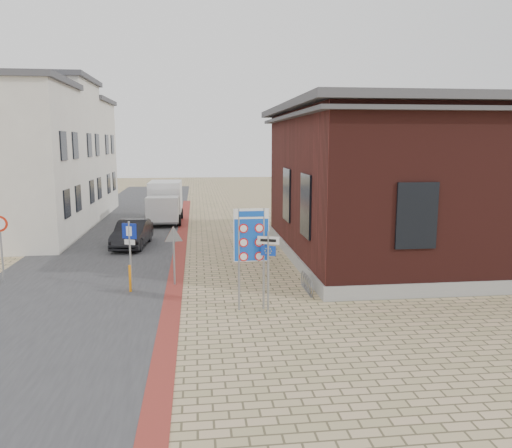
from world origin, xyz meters
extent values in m
plane|color=tan|center=(0.00, 0.00, 0.00)|extent=(120.00, 120.00, 0.00)
cube|color=#38383A|center=(-5.50, 15.00, 0.01)|extent=(7.00, 60.00, 0.02)
cube|color=maroon|center=(-2.00, 10.00, 0.01)|extent=(0.60, 40.00, 0.02)
cube|color=gray|center=(9.00, 7.00, 0.25)|extent=(12.15, 12.15, 0.50)
cube|color=#451A16|center=(9.00, 7.00, 3.50)|extent=(12.00, 12.00, 6.00)
cube|color=#46464A|center=(9.00, 7.00, 6.65)|extent=(13.00, 13.00, 0.30)
cube|color=#46464A|center=(9.00, 7.00, 6.25)|extent=(12.70, 12.70, 0.15)
cube|color=black|center=(2.98, 4.00, 2.80)|extent=(0.12, 1.60, 2.40)
cube|color=black|center=(2.98, 8.00, 2.80)|extent=(0.12, 1.60, 2.40)
cube|color=black|center=(6.00, 0.98, 2.80)|extent=(1.40, 0.12, 2.20)
cube|color=black|center=(-7.48, 10.80, 2.20)|extent=(0.10, 1.10, 1.40)
cube|color=black|center=(-7.48, 13.20, 2.20)|extent=(0.10, 1.10, 1.40)
cube|color=black|center=(-7.48, 10.80, 5.00)|extent=(0.10, 1.10, 1.40)
cube|color=black|center=(-7.48, 13.20, 5.00)|extent=(0.10, 1.10, 1.40)
cube|color=beige|center=(-11.00, 18.00, 4.40)|extent=(7.00, 6.00, 8.80)
cube|color=#46464A|center=(-11.00, 18.00, 8.95)|extent=(7.40, 6.40, 0.30)
cube|color=black|center=(-7.48, 16.80, 2.20)|extent=(0.10, 1.10, 1.40)
cube|color=black|center=(-7.48, 19.20, 2.20)|extent=(0.10, 1.10, 1.40)
cube|color=black|center=(-7.48, 16.80, 5.00)|extent=(0.10, 1.10, 1.40)
cube|color=black|center=(-7.48, 19.20, 5.00)|extent=(0.10, 1.10, 1.40)
cube|color=beige|center=(-11.00, 24.00, 4.00)|extent=(7.00, 6.00, 8.00)
cube|color=#46464A|center=(-11.00, 24.00, 8.15)|extent=(7.40, 6.40, 0.30)
cube|color=black|center=(-7.48, 22.80, 2.20)|extent=(0.10, 1.10, 1.40)
cube|color=black|center=(-7.48, 25.20, 2.20)|extent=(0.10, 1.10, 1.40)
cube|color=black|center=(-7.48, 22.80, 5.00)|extent=(0.10, 1.10, 1.40)
cube|color=black|center=(-7.48, 25.20, 5.00)|extent=(0.10, 1.10, 1.40)
torus|color=slate|center=(2.65, 1.60, 0.28)|extent=(0.04, 0.60, 0.60)
torus|color=slate|center=(2.65, 1.90, 0.28)|extent=(0.04, 0.60, 0.60)
torus|color=slate|center=(2.65, 2.20, 0.28)|extent=(0.04, 0.60, 0.60)
torus|color=slate|center=(2.65, 2.50, 0.28)|extent=(0.04, 0.60, 0.60)
torus|color=slate|center=(2.65, 2.80, 0.28)|extent=(0.04, 0.60, 0.60)
cube|color=slate|center=(2.65, 2.20, 0.02)|extent=(0.08, 1.60, 0.04)
imported|color=black|center=(-4.38, 10.64, 0.66)|extent=(1.76, 4.13, 1.32)
cube|color=slate|center=(-3.20, 18.06, 0.41)|extent=(2.01, 4.99, 0.23)
cube|color=silver|center=(-3.23, 16.31, 1.15)|extent=(1.95, 1.59, 1.47)
cube|color=black|center=(-3.24, 15.62, 1.42)|extent=(1.75, 0.11, 0.73)
cube|color=silver|center=(-3.19, 18.88, 1.61)|extent=(2.07, 3.34, 2.02)
cylinder|color=black|center=(-4.19, 16.60, 0.37)|extent=(0.24, 0.74, 0.73)
cylinder|color=black|center=(-2.26, 16.57, 0.37)|extent=(0.24, 0.74, 0.73)
cylinder|color=black|center=(-4.14, 19.54, 0.37)|extent=(0.24, 0.74, 0.73)
cylinder|color=black|center=(-2.21, 19.51, 0.37)|extent=(0.24, 0.74, 0.73)
cylinder|color=gray|center=(0.11, 0.50, 1.60)|extent=(0.07, 0.07, 3.19)
cylinder|color=gray|center=(0.89, 0.50, 1.60)|extent=(0.07, 0.07, 3.19)
cube|color=white|center=(0.50, 0.50, 2.37)|extent=(1.09, 0.06, 1.64)
cube|color=blue|center=(0.50, 0.50, 2.37)|extent=(1.05, 0.06, 1.60)
cube|color=white|center=(0.50, 0.50, 3.03)|extent=(1.05, 0.07, 0.31)
cylinder|color=gray|center=(1.00, 0.30, 1.25)|extent=(0.07, 0.07, 2.51)
cube|color=white|center=(1.00, 0.30, 2.23)|extent=(0.65, 0.27, 0.24)
cube|color=#0F38B7|center=(1.00, 0.30, 1.91)|extent=(0.44, 0.19, 0.31)
cylinder|color=gray|center=(-3.50, 3.11, 1.23)|extent=(0.07, 0.07, 2.46)
cube|color=#0D24A2|center=(-3.50, 3.11, 2.11)|extent=(0.51, 0.25, 0.54)
cube|color=white|center=(-3.50, 3.11, 1.72)|extent=(0.38, 0.19, 0.18)
cylinder|color=gray|center=(-2.00, 3.50, 1.04)|extent=(0.07, 0.07, 2.09)
cylinder|color=gray|center=(-8.31, 4.50, 1.26)|extent=(0.07, 0.07, 2.53)
cylinder|color=orange|center=(-3.50, 2.80, 0.48)|extent=(0.09, 0.09, 0.97)
camera|label=1|loc=(-1.14, -14.41, 5.18)|focal=35.00mm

